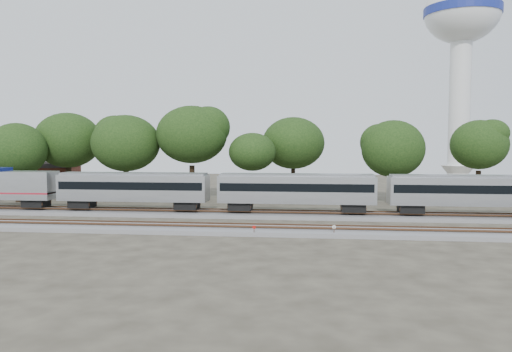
% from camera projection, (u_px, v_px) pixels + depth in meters
% --- Properties ---
extents(ground, '(160.00, 160.00, 0.00)m').
position_uv_depth(ground, '(231.00, 225.00, 51.85)').
color(ground, '#383328').
rests_on(ground, ground).
extents(track_far, '(160.00, 5.00, 0.73)m').
position_uv_depth(track_far, '(240.00, 214.00, 57.78)').
color(track_far, slate).
rests_on(track_far, ground).
extents(track_near, '(160.00, 5.00, 0.73)m').
position_uv_depth(track_near, '(225.00, 229.00, 47.87)').
color(track_near, slate).
rests_on(track_near, ground).
extents(train, '(111.61, 3.19, 4.70)m').
position_uv_depth(train, '(383.00, 189.00, 55.78)').
color(train, '#B7BABF').
rests_on(train, ground).
extents(switch_stand_red, '(0.32, 0.11, 1.03)m').
position_uv_depth(switch_stand_red, '(254.00, 230.00, 45.19)').
color(switch_stand_red, '#512D19').
rests_on(switch_stand_red, ground).
extents(switch_stand_white, '(0.34, 0.10, 1.09)m').
position_uv_depth(switch_stand_white, '(334.00, 229.00, 45.06)').
color(switch_stand_white, '#512D19').
rests_on(switch_stand_white, ground).
extents(switch_lever, '(0.57, 0.45, 0.30)m').
position_uv_depth(switch_lever, '(291.00, 235.00, 45.39)').
color(switch_lever, '#512D19').
rests_on(switch_lever, ground).
extents(water_tower, '(14.13, 14.13, 39.13)m').
position_uv_depth(water_tower, '(462.00, 34.00, 94.80)').
color(water_tower, silver).
rests_on(water_tower, ground).
extents(brick_building, '(12.30, 9.75, 5.30)m').
position_uv_depth(brick_building, '(43.00, 177.00, 84.55)').
color(brick_building, brown).
rests_on(brick_building, ground).
extents(tree_0, '(7.57, 7.57, 10.68)m').
position_uv_depth(tree_0, '(17.00, 150.00, 70.79)').
color(tree_0, black).
rests_on(tree_0, ground).
extents(tree_1, '(8.95, 8.95, 12.61)m').
position_uv_depth(tree_1, '(68.00, 140.00, 75.90)').
color(tree_1, black).
rests_on(tree_1, ground).
extents(tree_2, '(8.50, 8.50, 11.98)m').
position_uv_depth(tree_2, '(125.00, 143.00, 72.21)').
color(tree_2, black).
rests_on(tree_2, ground).
extents(tree_3, '(9.75, 9.75, 13.75)m').
position_uv_depth(tree_3, '(192.00, 135.00, 71.39)').
color(tree_3, black).
rests_on(tree_3, ground).
extents(tree_4, '(7.28, 7.28, 10.26)m').
position_uv_depth(tree_4, '(252.00, 152.00, 69.62)').
color(tree_4, black).
rests_on(tree_4, ground).
extents(tree_5, '(8.51, 8.51, 12.00)m').
position_uv_depth(tree_5, '(293.00, 143.00, 74.23)').
color(tree_5, black).
rests_on(tree_5, ground).
extents(tree_6, '(7.76, 7.76, 10.93)m').
position_uv_depth(tree_6, '(393.00, 149.00, 67.79)').
color(tree_6, black).
rests_on(tree_6, ground).
extents(tree_7, '(8.29, 8.29, 11.69)m').
position_uv_depth(tree_7, '(479.00, 145.00, 71.93)').
color(tree_7, black).
rests_on(tree_7, ground).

